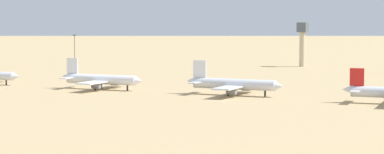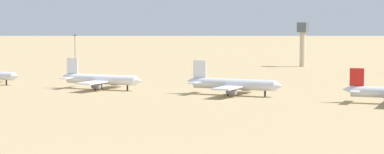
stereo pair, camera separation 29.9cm
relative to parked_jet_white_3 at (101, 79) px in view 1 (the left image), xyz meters
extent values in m
plane|color=tan|center=(57.57, -14.60, -3.89)|extent=(4000.00, 4000.00, 0.00)
pyramid|color=#7F6B5C|center=(-472.97, 971.95, 42.09)|extent=(416.41, 318.55, 91.97)
cone|color=silver|center=(-40.36, -0.16, -0.23)|extent=(2.95, 3.57, 3.31)
cylinder|color=black|center=(-44.90, -0.65, -2.93)|extent=(0.61, 0.61, 1.91)
cylinder|color=white|center=(0.36, 0.01, 0.04)|extent=(29.98, 4.36, 3.74)
cone|color=white|center=(16.62, 0.35, 0.04)|extent=(2.88, 3.61, 3.55)
cone|color=white|center=(-15.90, -0.33, 0.60)|extent=(3.80, 3.25, 3.18)
cube|color=white|center=(-12.72, -0.27, 4.94)|extent=(4.87, 0.57, 6.07)
cube|color=white|center=(-12.80, 3.47, 0.41)|extent=(3.12, 6.42, 0.34)
cube|color=white|center=(-12.64, -4.00, 0.41)|extent=(3.12, 6.42, 0.34)
cube|color=white|center=(1.29, 0.03, -0.53)|extent=(6.98, 30.03, 0.52)
cylinder|color=slate|center=(2.08, 7.05, -1.83)|extent=(3.41, 2.13, 2.06)
cylinder|color=slate|center=(2.37, -6.96, -1.83)|extent=(3.41, 2.13, 2.06)
cylinder|color=black|center=(11.72, 0.24, -2.86)|extent=(0.65, 0.65, 2.06)
cylinder|color=black|center=(-1.09, 2.22, -2.86)|extent=(0.65, 0.65, 2.06)
cylinder|color=black|center=(-1.00, -2.26, -2.86)|extent=(0.65, 0.65, 2.06)
cylinder|color=silver|center=(54.72, 2.04, 0.16)|extent=(30.92, 4.36, 3.86)
cone|color=silver|center=(71.49, 2.31, 0.16)|extent=(2.95, 3.71, 3.66)
cone|color=silver|center=(37.94, 1.76, 0.74)|extent=(3.91, 3.34, 3.28)
cube|color=white|center=(41.22, 1.82, 5.22)|extent=(5.02, 0.56, 6.27)
cube|color=silver|center=(41.16, 5.67, 0.55)|extent=(3.19, 6.61, 0.35)
cube|color=silver|center=(41.28, -2.04, 0.55)|extent=(3.19, 6.61, 0.35)
cube|color=silver|center=(55.68, 2.05, -0.42)|extent=(7.06, 30.96, 0.54)
cylinder|color=slate|center=(56.53, 9.30, -1.77)|extent=(3.51, 2.18, 2.12)
cylinder|color=slate|center=(56.76, -5.16, -1.77)|extent=(3.51, 2.18, 2.12)
cylinder|color=black|center=(66.44, 2.23, -2.83)|extent=(0.68, 0.68, 2.12)
cylinder|color=black|center=(53.23, 4.33, -2.83)|extent=(0.68, 0.68, 2.12)
cylinder|color=black|center=(53.31, -0.30, -2.83)|extent=(0.68, 0.68, 2.12)
cone|color=silver|center=(96.98, -2.44, 0.42)|extent=(3.83, 3.34, 3.06)
cube|color=red|center=(100.02, -2.19, 4.60)|extent=(4.69, 0.83, 5.84)
cube|color=silver|center=(99.72, 1.40, 0.24)|extent=(3.37, 6.33, 0.32)
cube|color=silver|center=(100.32, -5.77, 0.24)|extent=(3.37, 6.33, 0.32)
cylinder|color=#C6B793|center=(30.61, 157.51, 5.54)|extent=(3.20, 3.20, 18.86)
cube|color=#4C5660|center=(30.61, 157.51, 17.63)|extent=(5.20, 5.20, 5.32)
cylinder|color=#59595E|center=(-92.40, 119.77, 4.31)|extent=(0.36, 0.36, 16.40)
cube|color=#333333|center=(-92.40, 119.77, 12.76)|extent=(1.80, 0.50, 0.50)
camera|label=1|loc=(162.95, -259.52, 25.79)|focal=74.36mm
camera|label=2|loc=(163.22, -259.39, 25.79)|focal=74.36mm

